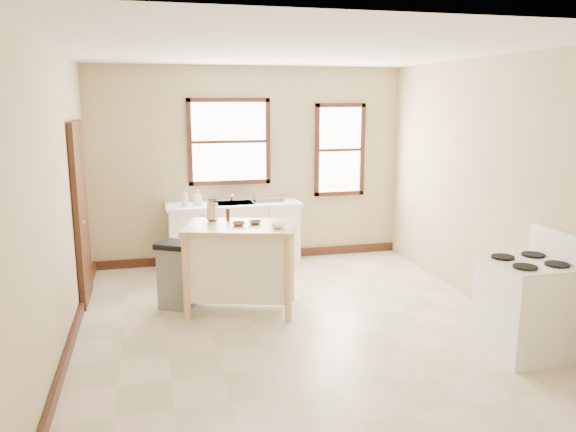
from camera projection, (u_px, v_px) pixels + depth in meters
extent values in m
plane|color=beige|center=(293.00, 322.00, 6.00)|extent=(5.00, 5.00, 0.00)
plane|color=white|center=(294.00, 50.00, 5.43)|extent=(5.00, 5.00, 0.00)
cube|color=tan|center=(250.00, 166.00, 8.09)|extent=(4.50, 0.04, 2.80)
cube|color=tan|center=(58.00, 202.00, 5.19)|extent=(0.04, 5.00, 2.80)
cube|color=tan|center=(489.00, 185.00, 6.24)|extent=(0.04, 5.00, 2.80)
cube|color=#3A150F|center=(81.00, 212.00, 6.50)|extent=(0.06, 0.90, 2.10)
cube|color=#3A150F|center=(252.00, 256.00, 8.34)|extent=(4.50, 0.04, 0.12)
cube|color=#3A150F|center=(73.00, 337.00, 5.47)|extent=(0.04, 5.00, 0.12)
cylinder|color=silver|center=(231.00, 193.00, 7.98)|extent=(0.03, 0.03, 0.22)
imported|color=#B2B2B2|center=(185.00, 198.00, 7.57)|extent=(0.10, 0.10, 0.23)
imported|color=#B2B2B2|center=(198.00, 198.00, 7.65)|extent=(0.12, 0.12, 0.20)
cylinder|color=#411E11|center=(228.00, 215.00, 6.37)|extent=(0.06, 0.06, 0.15)
imported|color=brown|center=(238.00, 224.00, 6.15)|extent=(0.16, 0.16, 0.04)
imported|color=brown|center=(255.00, 222.00, 6.22)|extent=(0.17, 0.17, 0.04)
imported|color=white|center=(278.00, 226.00, 6.02)|extent=(0.21, 0.21, 0.05)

